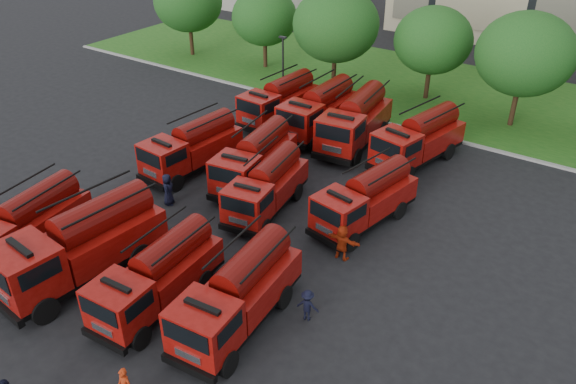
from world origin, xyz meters
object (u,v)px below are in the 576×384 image
fire_truck_10 (355,121)px  firefighter_5 (341,258)px  fire_truck_0 (26,225)px  fire_truck_4 (192,147)px  fire_truck_5 (255,159)px  fire_truck_8 (280,100)px  fire_truck_1 (82,244)px  fire_truck_9 (319,110)px  fire_truck_7 (366,199)px  fire_truck_11 (419,139)px  firefighter_4 (170,204)px  fire_truck_2 (158,276)px  firefighter_3 (307,319)px  fire_truck_3 (238,293)px  fire_truck_6 (267,186)px  firefighter_2 (249,326)px

fire_truck_10 → firefighter_5: 12.58m
fire_truck_0 → fire_truck_4: size_ratio=1.01×
fire_truck_4 → fire_truck_5: size_ratio=0.97×
fire_truck_8 → fire_truck_1: bearing=-78.2°
fire_truck_5 → fire_truck_9: fire_truck_9 is taller
fire_truck_8 → fire_truck_0: bearing=-89.3°
fire_truck_1 → fire_truck_8: fire_truck_1 is taller
fire_truck_5 → fire_truck_7: 7.24m
fire_truck_0 → fire_truck_11: 22.48m
firefighter_4 → fire_truck_2: bearing=-169.7°
fire_truck_7 → fire_truck_11: 7.92m
fire_truck_4 → firefighter_3: 14.65m
fire_truck_1 → fire_truck_5: bearing=89.5°
firefighter_3 → fire_truck_5: bearing=-54.3°
firefighter_3 → fire_truck_8: bearing=-63.7°
fire_truck_0 → fire_truck_8: bearing=78.6°
fire_truck_3 → firefighter_5: bearing=72.6°
firefighter_5 → fire_truck_9: bearing=-53.3°
fire_truck_3 → fire_truck_6: (-4.19, 7.63, -0.10)m
fire_truck_11 → firefighter_3: 15.80m
fire_truck_2 → fire_truck_9: size_ratio=0.91×
firefighter_4 → firefighter_5: bearing=-115.9°
fire_truck_11 → firefighter_3: (1.91, -15.60, -1.61)m
fire_truck_9 → firefighter_3: size_ratio=4.92×
fire_truck_2 → fire_truck_7: fire_truck_2 is taller
fire_truck_3 → firefighter_5: 6.45m
fire_truck_10 → fire_truck_3: bearing=-83.0°
fire_truck_9 → firefighter_4: bearing=-98.4°
fire_truck_1 → fire_truck_10: size_ratio=1.02×
firefighter_2 → firefighter_3: size_ratio=1.27×
fire_truck_7 → firefighter_4: bearing=-145.2°
fire_truck_6 → firefighter_4: fire_truck_6 is taller
firefighter_2 → fire_truck_11: bearing=-10.0°
firefighter_2 → fire_truck_2: bearing=94.0°
fire_truck_7 → fire_truck_8: 13.96m
fire_truck_0 → fire_truck_9: (4.28, 19.56, 0.13)m
fire_truck_8 → firefighter_5: size_ratio=3.81×
fire_truck_0 → firefighter_4: bearing=62.1°
fire_truck_7 → firefighter_3: (1.42, -7.69, -1.48)m
firefighter_2 → firefighter_4: (-9.42, 4.97, 0.00)m
firefighter_2 → firefighter_4: 10.65m
fire_truck_4 → firefighter_3: (12.76, -7.03, -1.54)m
fire_truck_4 → firefighter_4: size_ratio=3.76×
fire_truck_1 → fire_truck_3: fire_truck_1 is taller
fire_truck_7 → fire_truck_9: (-7.86, 8.24, 0.19)m
fire_truck_2 → fire_truck_10: fire_truck_10 is taller
fire_truck_11 → firefighter_2: size_ratio=3.92×
fire_truck_0 → fire_truck_10: 20.53m
fire_truck_6 → firefighter_2: (4.62, -7.60, -1.45)m
fire_truck_0 → fire_truck_11: size_ratio=0.95×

